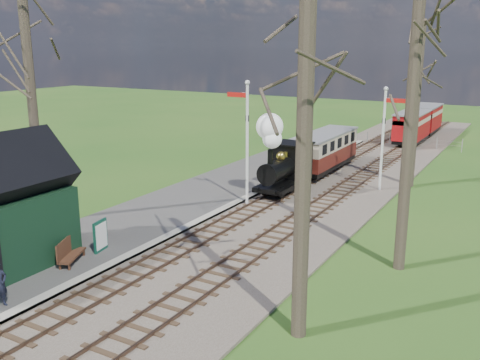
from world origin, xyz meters
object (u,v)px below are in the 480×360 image
(semaphore_near, at_px, (246,134))
(coach, at_px, (324,150))
(red_carriage_b, at_px, (426,119))
(semaphore_far, at_px, (385,131))
(red_carriage_a, at_px, (412,127))
(bench, at_px, (69,251))
(locomotive, at_px, (283,158))
(sign_board, at_px, (101,236))

(semaphore_near, relative_size, coach, 0.89)
(red_carriage_b, bearing_deg, semaphore_far, -85.07)
(semaphore_near, height_order, red_carriage_a, semaphore_near)
(semaphore_far, bearing_deg, bench, -113.68)
(locomotive, bearing_deg, red_carriage_b, 83.77)
(coach, height_order, red_carriage_b, coach)
(semaphore_far, distance_m, locomotive, 5.70)
(red_carriage_b, height_order, sign_board, red_carriage_b)
(semaphore_far, bearing_deg, red_carriage_b, 94.93)
(semaphore_near, xyz_separation_m, semaphore_far, (5.14, 6.00, -0.27))
(red_carriage_a, xyz_separation_m, bench, (-5.18, -30.90, -0.86))
(locomotive, height_order, red_carriage_a, locomotive)
(locomotive, bearing_deg, sign_board, -102.04)
(coach, xyz_separation_m, red_carriage_a, (2.60, 12.37, -0.00))
(red_carriage_b, bearing_deg, red_carriage_a, -90.00)
(semaphore_far, relative_size, red_carriage_b, 1.13)
(sign_board, bearing_deg, semaphore_near, 79.26)
(bench, bearing_deg, coach, 82.08)
(semaphore_near, distance_m, sign_board, 9.05)
(semaphore_near, xyz_separation_m, red_carriage_a, (3.37, 21.05, -2.14))
(semaphore_near, distance_m, coach, 8.97)
(semaphore_far, bearing_deg, red_carriage_a, 96.72)
(red_carriage_a, bearing_deg, locomotive, -98.06)
(coach, height_order, red_carriage_a, coach)
(locomotive, bearing_deg, red_carriage_a, 81.94)
(locomotive, height_order, bench, locomotive)
(semaphore_near, relative_size, red_carriage_a, 1.23)
(semaphore_far, distance_m, bench, 17.52)
(coach, bearing_deg, red_carriage_b, 81.72)
(locomotive, bearing_deg, semaphore_near, -106.15)
(locomotive, relative_size, red_carriage_a, 0.87)
(semaphore_near, bearing_deg, sign_board, -100.74)
(coach, bearing_deg, red_carriage_a, 78.13)
(red_carriage_b, relative_size, sign_board, 4.19)
(red_carriage_a, xyz_separation_m, sign_board, (-4.97, -29.50, -0.68))
(semaphore_near, xyz_separation_m, red_carriage_b, (3.37, 26.55, -2.14))
(coach, xyz_separation_m, sign_board, (-2.37, -17.13, -0.68))
(semaphore_near, xyz_separation_m, bench, (-1.81, -9.85, -3.00))
(locomotive, xyz_separation_m, red_carriage_b, (2.61, 23.94, -0.54))
(semaphore_near, bearing_deg, coach, 84.93)
(locomotive, distance_m, bench, 12.80)
(sign_board, bearing_deg, semaphore_far, 64.97)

